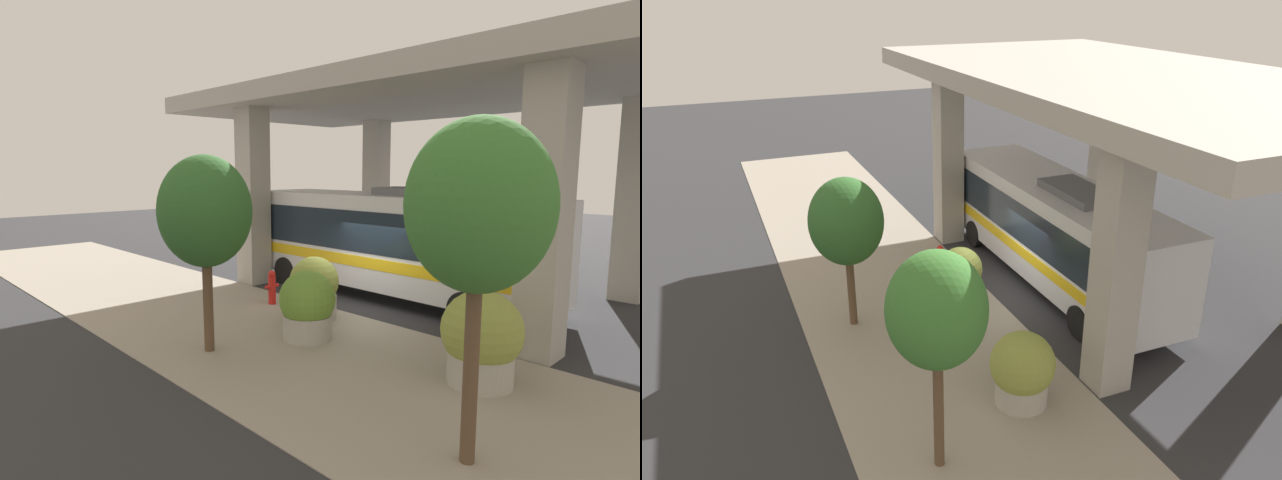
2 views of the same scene
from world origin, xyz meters
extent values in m
plane|color=#2D2D30|center=(0.00, 0.00, 0.00)|extent=(80.00, 80.00, 0.00)
cube|color=gray|center=(-3.00, 0.00, 0.01)|extent=(6.00, 40.00, 0.02)
cube|color=#ADA89E|center=(0.50, -5.19, 3.16)|extent=(0.90, 0.90, 6.31)
cube|color=#ADA89E|center=(0.50, 5.19, 3.16)|extent=(0.90, 0.90, 6.31)
cube|color=#ADA89E|center=(7.50, 5.19, 3.16)|extent=(0.90, 0.90, 6.31)
cube|color=#ADA89E|center=(4.00, 0.00, 6.61)|extent=(9.40, 18.37, 0.60)
cube|color=silver|center=(2.37, 0.41, 1.90)|extent=(2.62, 10.67, 2.90)
cube|color=#19232D|center=(2.37, 0.41, 2.25)|extent=(2.66, 9.82, 1.28)
cube|color=yellow|center=(2.37, 0.41, 1.32)|extent=(2.66, 10.14, 0.35)
cube|color=slate|center=(2.37, -0.66, 3.47)|extent=(1.31, 2.67, 0.24)
cylinder|color=black|center=(1.14, 4.14, 0.50)|extent=(0.28, 1.00, 1.00)
cylinder|color=black|center=(3.60, 4.14, 0.50)|extent=(0.28, 1.00, 1.00)
cylinder|color=black|center=(1.14, -3.06, 0.50)|extent=(0.28, 1.00, 1.00)
cylinder|color=black|center=(3.60, -3.06, 0.50)|extent=(0.28, 1.00, 1.00)
cylinder|color=red|center=(-0.98, 2.35, 0.45)|extent=(0.23, 0.23, 0.89)
sphere|color=red|center=(-0.98, 2.35, 0.96)|extent=(0.22, 0.22, 0.22)
cylinder|color=red|center=(-1.15, 2.35, 0.58)|extent=(0.14, 0.11, 0.11)
cylinder|color=red|center=(-0.80, 2.35, 0.58)|extent=(0.14, 0.11, 0.11)
cylinder|color=#ADA89E|center=(-1.77, -5.00, 0.33)|extent=(1.26, 1.26, 0.66)
sphere|color=olive|center=(-1.77, -5.00, 1.09)|extent=(1.56, 1.56, 1.56)
sphere|color=orange|center=(-1.61, -5.13, 0.83)|extent=(0.44, 0.44, 0.44)
cylinder|color=#ADA89E|center=(-2.37, -0.74, 0.31)|extent=(1.21, 1.21, 0.63)
sphere|color=olive|center=(-2.37, -0.74, 1.01)|extent=(1.40, 1.40, 1.40)
sphere|color=#BF334C|center=(-2.22, -0.86, 0.80)|extent=(0.42, 0.42, 0.42)
cylinder|color=#ADA89E|center=(-1.06, 0.38, 0.34)|extent=(1.26, 1.26, 0.68)
sphere|color=olive|center=(-1.06, 0.38, 1.06)|extent=(1.39, 1.39, 1.39)
sphere|color=orange|center=(-0.91, 0.25, 0.86)|extent=(0.44, 0.44, 0.44)
cylinder|color=brown|center=(-4.54, 0.23, 1.30)|extent=(0.23, 0.23, 2.61)
ellipsoid|color=#2D6028|center=(-4.54, 0.23, 3.23)|extent=(2.08, 2.08, 2.50)
cylinder|color=brown|center=(-4.33, -6.16, 1.54)|extent=(0.21, 0.21, 3.09)
ellipsoid|color=#38722D|center=(-4.33, -6.16, 3.68)|extent=(1.97, 1.97, 2.36)
camera|label=1|loc=(-10.45, -9.40, 4.16)|focal=28.00mm
camera|label=2|loc=(-7.93, -15.76, 9.39)|focal=35.00mm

